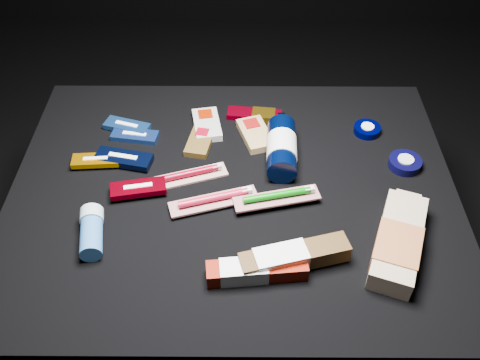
{
  "coord_description": "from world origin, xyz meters",
  "views": [
    {
      "loc": [
        0.02,
        -0.81,
        1.24
      ],
      "look_at": [
        0.01,
        0.01,
        0.42
      ],
      "focal_mm": 40.0,
      "sensor_mm": 36.0,
      "label": 1
    }
  ],
  "objects_px": {
    "lotion_bottle": "(282,148)",
    "bodywash_bottle": "(398,243)",
    "deodorant_stick": "(91,231)",
    "toothpaste_carton_red": "(252,271)"
  },
  "relations": [
    {
      "from": "lotion_bottle",
      "to": "toothpaste_carton_red",
      "type": "relative_size",
      "value": 1.12
    },
    {
      "from": "lotion_bottle",
      "to": "toothpaste_carton_red",
      "type": "bearing_deg",
      "value": -99.5
    },
    {
      "from": "deodorant_stick",
      "to": "toothpaste_carton_red",
      "type": "distance_m",
      "value": 0.33
    },
    {
      "from": "lotion_bottle",
      "to": "deodorant_stick",
      "type": "distance_m",
      "value": 0.46
    },
    {
      "from": "lotion_bottle",
      "to": "deodorant_stick",
      "type": "xyz_separation_m",
      "value": [
        -0.39,
        -0.24,
        -0.01
      ]
    },
    {
      "from": "toothpaste_carton_red",
      "to": "lotion_bottle",
      "type": "bearing_deg",
      "value": 72.26
    },
    {
      "from": "bodywash_bottle",
      "to": "deodorant_stick",
      "type": "bearing_deg",
      "value": -162.42
    },
    {
      "from": "bodywash_bottle",
      "to": "toothpaste_carton_red",
      "type": "distance_m",
      "value": 0.29
    },
    {
      "from": "lotion_bottle",
      "to": "deodorant_stick",
      "type": "height_order",
      "value": "lotion_bottle"
    },
    {
      "from": "lotion_bottle",
      "to": "bodywash_bottle",
      "type": "xyz_separation_m",
      "value": [
        0.21,
        -0.27,
        -0.01
      ]
    }
  ]
}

